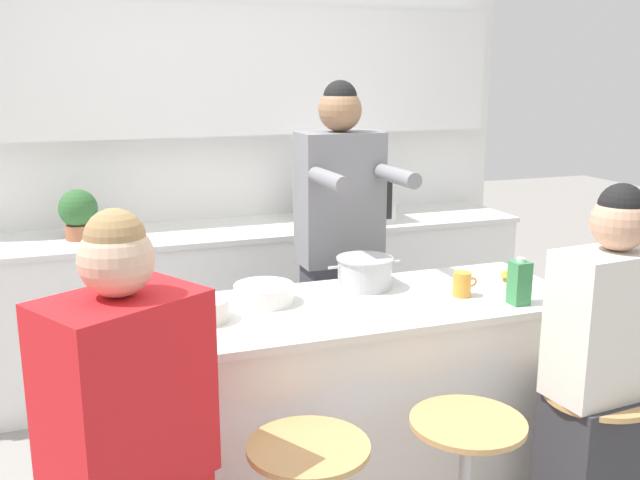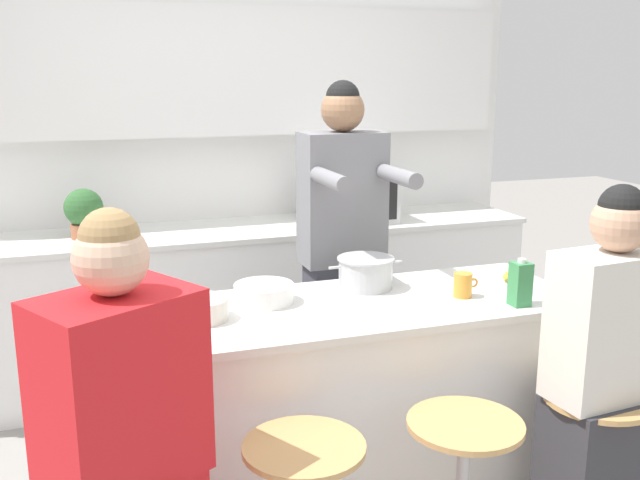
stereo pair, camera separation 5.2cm
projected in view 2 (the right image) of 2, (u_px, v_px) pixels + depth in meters
name	position (u px, v px, depth m)	size (l,w,h in m)	color
wall_back	(225.00, 119.00, 4.34)	(3.82, 0.22, 2.70)	white
back_counter	(240.00, 302.00, 4.31)	(3.54, 0.64, 0.93)	white
kitchen_island	(325.00, 415.00, 2.87)	(2.06, 0.67, 0.93)	black
bar_stool_rightmost	(591.00, 473.00, 2.60)	(0.39, 0.39, 0.70)	tan
person_cooking	(342.00, 269.00, 3.43)	(0.39, 0.56, 1.79)	#383842
person_wrapped_blanket	(126.00, 476.00, 2.01)	(0.51, 0.46, 1.48)	red
person_seated_near	(603.00, 403.00, 2.54)	(0.44, 0.30, 1.46)	#333338
cooking_pot	(366.00, 273.00, 2.99)	(0.33, 0.24, 0.13)	#B7BABC
fruit_bowl	(264.00, 293.00, 2.80)	(0.24, 0.24, 0.08)	white
mixing_bowl_steel	(201.00, 309.00, 2.61)	(0.20, 0.20, 0.08)	silver
coffee_cup_near	(463.00, 285.00, 2.87)	(0.11, 0.07, 0.10)	orange
banana_bunch	(512.00, 277.00, 3.09)	(0.14, 0.10, 0.04)	yellow
juice_carton	(520.00, 284.00, 2.76)	(0.07, 0.07, 0.19)	#38844C
microwave	(349.00, 197.00, 4.34)	(0.54, 0.34, 0.31)	white
potted_plant	(84.00, 212.00, 3.90)	(0.21, 0.21, 0.28)	#A86042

